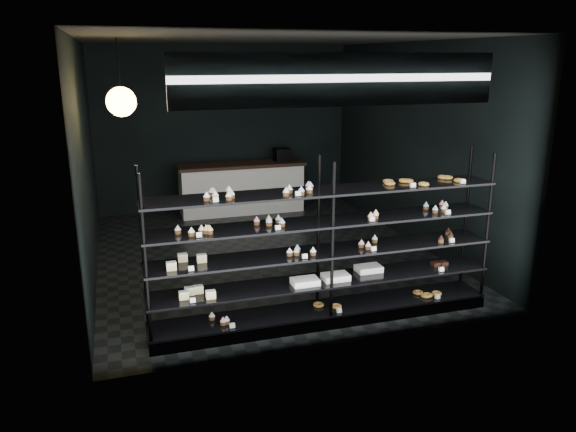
{
  "coord_description": "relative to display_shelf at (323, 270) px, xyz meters",
  "views": [
    {
      "loc": [
        -2.13,
        -8.01,
        2.95
      ],
      "look_at": [
        -0.22,
        -1.9,
        1.14
      ],
      "focal_mm": 35.0,
      "sensor_mm": 36.0,
      "label": 1
    }
  ],
  "objects": [
    {
      "name": "room",
      "position": [
        -0.03,
        2.45,
        0.97
      ],
      "size": [
        5.01,
        6.01,
        3.2
      ],
      "color": "black",
      "rests_on": "ground"
    },
    {
      "name": "display_shelf",
      "position": [
        0.0,
        0.0,
        0.0
      ],
      "size": [
        4.0,
        0.5,
        1.91
      ],
      "color": "black",
      "rests_on": "room"
    },
    {
      "name": "signage",
      "position": [
        -0.03,
        -0.48,
        2.12
      ],
      "size": [
        3.3,
        0.05,
        0.5
      ],
      "color": "#0C0D3F",
      "rests_on": "room"
    },
    {
      "name": "pendant_lamp",
      "position": [
        -2.03,
        1.45,
        1.82
      ],
      "size": [
        0.35,
        0.35,
        0.9
      ],
      "color": "black",
      "rests_on": "room"
    },
    {
      "name": "service_counter",
      "position": [
        0.19,
        4.95,
        -0.13
      ],
      "size": [
        2.47,
        0.65,
        1.23
      ],
      "color": "white",
      "rests_on": "room"
    }
  ]
}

